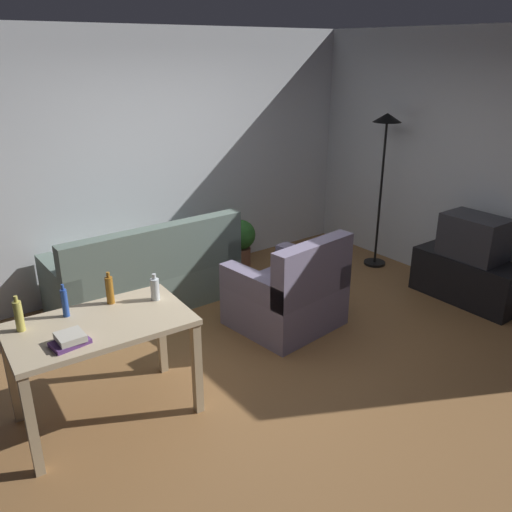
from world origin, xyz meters
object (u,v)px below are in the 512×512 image
potted_plant (241,239)px  bottle_amber (110,290)px  bottle_blue (65,302)px  armchair (289,295)px  book_stack (70,340)px  tv (474,237)px  bottle_squat (19,316)px  bottle_clear (155,289)px  couch (147,278)px  torchiere_lamp (385,149)px  tv_stand (467,279)px  desk (101,336)px

potted_plant → bottle_amber: bottle_amber is taller
bottle_blue → bottle_amber: bottle_amber is taller
armchair → book_stack: armchair is taller
tv → bottle_squat: bearing=81.3°
bottle_squat → bottle_clear: bottle_squat is taller
bottle_squat → bottle_blue: (0.30, 0.02, -0.00)m
couch → book_stack: size_ratio=7.69×
potted_plant → torchiere_lamp: bearing=-35.9°
couch → bottle_blue: size_ratio=7.72×
tv → potted_plant: 2.60m
bottle_amber → armchair: bearing=0.6°
bottle_squat → book_stack: size_ratio=1.03×
tv → potted_plant: (-1.34, 2.20, -0.37)m
torchiere_lamp → couch: bearing=166.5°
tv_stand → desk: bearing=83.3°
couch → tv: bearing=145.3°
desk → armchair: armchair is taller
couch → bottle_blue: bottle_blue is taller
torchiere_lamp → armchair: bearing=-163.4°
bottle_squat → armchair: bearing=1.1°
bottle_clear → torchiere_lamp: bearing=12.2°
desk → bottle_clear: (0.46, 0.08, 0.20)m
tv → bottle_blue: 3.95m
tv_stand → bottle_blue: bearing=80.4°
bottle_squat → bottle_clear: (0.91, -0.11, -0.02)m
bottle_squat → potted_plant: bearing=28.6°
potted_plant → book_stack: 3.32m
desk → book_stack: bearing=-142.5°
bottle_squat → bottle_amber: bearing=2.6°
desk → bottle_blue: 0.34m
desk → book_stack: size_ratio=5.14×
couch → tv_stand: (2.72, -1.89, -0.07)m
torchiere_lamp → bottle_amber: (-3.56, -0.57, -0.55)m
torchiere_lamp → bottle_squat: (-4.19, -0.60, -0.54)m
tv_stand → tv: size_ratio=1.83×
couch → armchair: (0.88, -1.20, 0.01)m
bottle_clear → couch: bearing=67.9°
couch → desk: size_ratio=1.50×
tv → book_stack: (-4.00, 0.27, 0.09)m
tv_stand → desk: size_ratio=0.89×
tv_stand → book_stack: 4.04m
potted_plant → bottle_blue: bottle_blue is taller
torchiere_lamp → bottle_squat: 4.27m
bottle_clear → desk: bearing=-169.6°
torchiere_lamp → bottle_amber: 3.65m
tv → bottle_clear: (-3.28, 0.53, 0.15)m
couch → armchair: same height
bottle_clear → armchair: bearing=6.3°
desk → couch: bearing=58.2°
bottle_squat → bottle_clear: 0.92m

